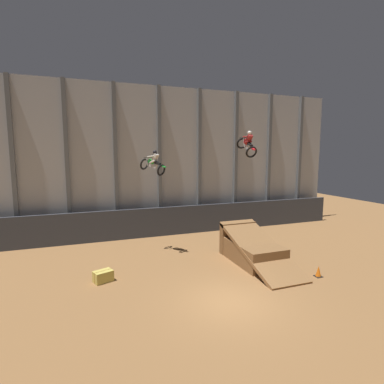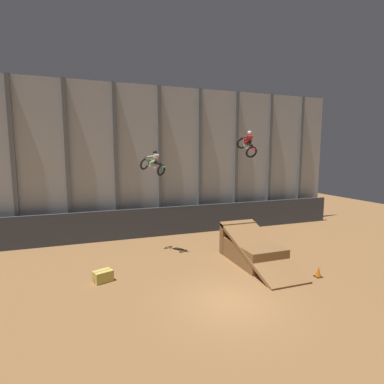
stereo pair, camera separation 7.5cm
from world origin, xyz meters
name	(u,v)px [view 1 (the left image)]	position (x,y,z in m)	size (l,w,h in m)	color
ground_plane	(230,302)	(0.00, 0.00, 0.00)	(60.00, 60.00, 0.00)	olive
arena_back_wall	(159,161)	(0.00, 12.40, 5.80)	(32.00, 0.40, 11.59)	#ADB2B7
lower_barrier	(163,222)	(0.00, 11.26, 1.13)	(31.36, 0.20, 2.25)	#383D47
dirt_ramp	(251,249)	(3.54, 4.15, 0.72)	(2.37, 5.82, 2.15)	brown
rider_bike_left_air	(153,164)	(-1.59, 7.42, 5.77)	(1.57, 1.75, 1.61)	black
rider_bike_right_air	(247,144)	(3.85, 5.38, 6.96)	(0.82, 1.87, 1.68)	black
traffic_cone_near_ramp	(318,271)	(5.58, 0.84, 0.28)	(0.36, 0.36, 0.58)	black
hay_bale_trackside	(103,276)	(-5.01, 4.07, 0.28)	(1.05, 0.88, 0.57)	#CCB751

